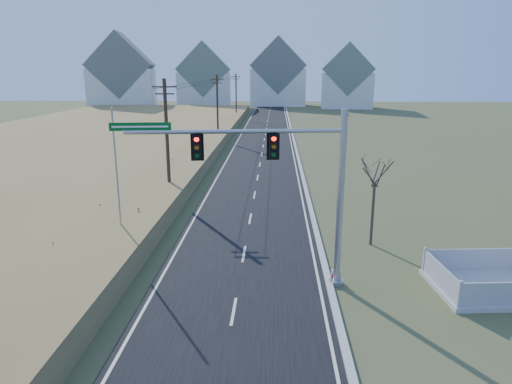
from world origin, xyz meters
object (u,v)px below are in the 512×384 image
Objects in this scene: flagpole at (118,193)px; bare_tree at (376,171)px; fence_enclosure at (498,285)px; open_sign at (336,276)px; traffic_signal_mast at (297,183)px.

bare_tree is at bearing 3.46° from flagpole.
open_sign is at bearing 171.48° from fence_enclosure.
bare_tree is (2.58, 4.94, 3.96)m from open_sign.
traffic_signal_mast is at bearing -25.17° from flagpole.
traffic_signal_mast is 16.75× the size of open_sign.
traffic_signal_mast is at bearing -130.19° from bare_tree.
traffic_signal_mast reaches higher than open_sign.
flagpole reaches higher than bare_tree.
flagpole is (-18.57, 4.56, 2.81)m from fence_enclosure.
traffic_signal_mast reaches higher than flagpole.
bare_tree is (-4.58, 5.41, 4.02)m from fence_enclosure.
flagpole is (-9.51, 4.47, -1.77)m from traffic_signal_mast.
flagpole is at bearing 161.43° from fence_enclosure.
open_sign is 0.11× the size of bare_tree.
flagpole reaches higher than fence_enclosure.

